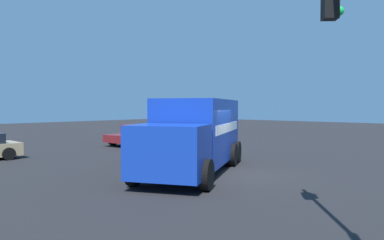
{
  "coord_description": "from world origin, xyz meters",
  "views": [
    {
      "loc": [
        -8.07,
        11.62,
        2.63
      ],
      "look_at": [
        1.39,
        0.99,
        2.1
      ],
      "focal_mm": 34.15,
      "sensor_mm": 36.0,
      "label": 1
    }
  ],
  "objects": [
    {
      "name": "ground_plane",
      "position": [
        0.0,
        0.0,
        0.0
      ],
      "size": [
        100.0,
        100.0,
        0.0
      ],
      "primitive_type": "plane",
      "color": "black"
    },
    {
      "name": "delivery_truck",
      "position": [
        1.55,
        0.63,
        1.51
      ],
      "size": [
        5.55,
        7.84,
        2.92
      ],
      "color": "#1438AD",
      "rests_on": "ground"
    },
    {
      "name": "pickup_maroon",
      "position": [
        11.37,
        -4.91,
        0.73
      ],
      "size": [
        2.52,
        5.32,
        1.38
      ],
      "color": "maroon",
      "rests_on": "ground"
    }
  ]
}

